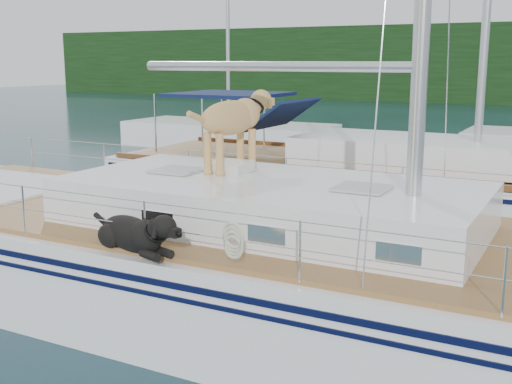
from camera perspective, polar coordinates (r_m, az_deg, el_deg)
The scene contains 4 objects.
ground at distance 8.87m, azimuth -3.51°, elevation -10.09°, with size 120.00×120.00×0.00m, color black.
main_sailboat at distance 8.60m, azimuth -3.06°, elevation -5.97°, with size 12.00×3.98×14.01m.
neighbor_sailboat at distance 13.95m, azimuth 9.50°, elevation 0.51°, with size 11.00×3.50×13.30m.
bg_boat_west at distance 24.53m, azimuth -2.44°, elevation 5.01°, with size 8.00×3.00×11.65m.
Camera 1 is at (4.33, -7.01, 3.29)m, focal length 45.00 mm.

